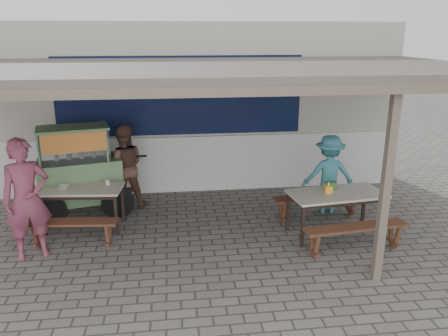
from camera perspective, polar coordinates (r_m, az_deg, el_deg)
name	(u,v)px	position (r m, az deg, el deg)	size (l,w,h in m)	color
ground	(203,257)	(6.83, -2.76, -11.49)	(60.00, 60.00, 0.00)	#64605A
back_wall	(189,107)	(9.69, -4.55, 7.93)	(9.00, 1.28, 3.50)	#B4B1A2
warung_roof	(197,71)	(6.91, -3.54, 12.51)	(9.00, 4.21, 2.81)	#58524C
table_left	(83,192)	(7.86, -17.94, -3.04)	(1.38, 0.80, 0.75)	beige
bench_left_street	(72,228)	(7.36, -19.21, -7.37)	(1.45, 0.42, 0.45)	brown
bench_left_wall	(95,196)	(8.61, -16.46, -3.49)	(1.45, 0.42, 0.45)	brown
table_right	(337,197)	(7.50, 14.49, -3.68)	(1.64, 0.92, 0.75)	beige
bench_right_street	(356,232)	(7.09, 16.82, -8.03)	(1.69, 0.47, 0.45)	brown
bench_right_wall	(318,201)	(8.17, 12.14, -4.23)	(1.69, 0.47, 0.45)	brown
vendor_cart	(79,168)	(8.41, -18.44, 0.00)	(2.00, 1.17, 1.69)	#6D8C5D
patron_street_side	(27,199)	(7.10, -24.36, -3.75)	(0.68, 0.44, 1.85)	#81394F
patron_wall_side	(124,167)	(8.59, -12.93, 0.16)	(0.80, 0.62, 1.64)	brown
patron_right_table	(329,174)	(8.40, 13.51, -0.80)	(0.97, 0.55, 1.49)	teal
tissue_box	(328,189)	(7.44, 13.45, -2.66)	(0.12, 0.12, 0.12)	#FFAE2A
donation_box	(330,185)	(7.62, 13.72, -2.21)	(0.18, 0.12, 0.12)	#377132
condiment_jar	(108,182)	(7.85, -14.95, -1.83)	(0.08, 0.08, 0.09)	silver
condiment_bowl	(64,187)	(7.92, -20.23, -2.32)	(0.19, 0.19, 0.05)	white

